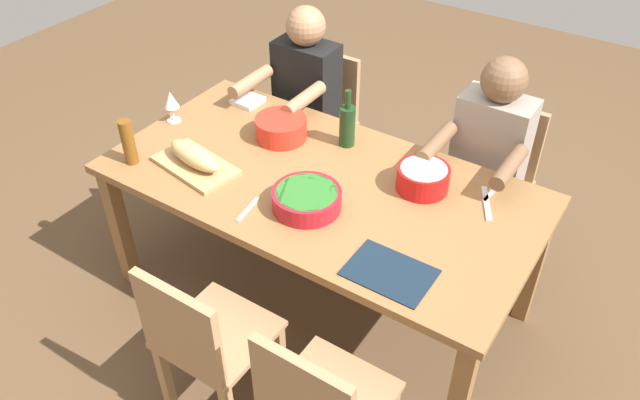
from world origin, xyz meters
The scene contains 20 objects.
ground_plane centered at (0.00, 0.00, 0.00)m, with size 8.00×8.00×0.00m, color brown.
dining_table centered at (0.00, 0.00, 0.66)m, with size 1.94×1.00×0.74m.
chair_far_left centered at (-0.53, 0.82, 0.48)m, with size 0.40×0.40×0.85m.
diner_far_left centered at (-0.53, 0.64, 0.70)m, with size 0.41×0.53×1.20m.
chair_near_center centered at (0.00, -0.82, 0.48)m, with size 0.40×0.40×0.85m.
chair_far_right centered at (0.53, 0.82, 0.48)m, with size 0.40×0.40×0.85m.
diner_far_right centered at (0.53, 0.64, 0.70)m, with size 0.41×0.53×1.20m.
serving_bowl_pasta centered at (0.40, 0.20, 0.80)m, with size 0.23×0.23×0.11m.
serving_bowl_fruit centered at (-0.35, 0.19, 0.80)m, with size 0.25×0.25×0.11m.
serving_bowl_greens centered at (0.06, -0.19, 0.79)m, with size 0.29×0.29×0.08m.
cutting_board centered at (-0.53, -0.23, 0.75)m, with size 0.40×0.22×0.02m, color tan.
bread_loaf centered at (-0.53, -0.23, 0.81)m, with size 0.32×0.11×0.09m, color tan.
wine_bottle centered at (-0.05, 0.32, 0.85)m, with size 0.08×0.08×0.29m.
beer_bottle centered at (-0.81, -0.36, 0.85)m, with size 0.06×0.06×0.22m, color brown.
wine_glass centered at (-0.90, 0.02, 0.86)m, with size 0.08×0.08×0.17m.
placemat_near_right centered at (0.53, -0.34, 0.74)m, with size 0.32×0.23×0.01m, color #142333.
fork_near_center centered at (-0.14, -0.34, 0.74)m, with size 0.02×0.17×0.01m, color silver.
fork_far_right centered at (0.67, 0.34, 0.74)m, with size 0.02×0.17×0.01m, color silver.
carving_knife centered at (0.68, 0.25, 0.74)m, with size 0.23×0.02×0.01m, color silver.
napkin_stack centered at (-0.70, 0.37, 0.75)m, with size 0.14×0.14×0.02m, color white.
Camera 1 is at (1.23, -1.88, 2.42)m, focal length 35.35 mm.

